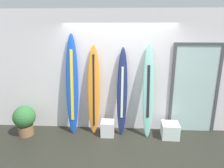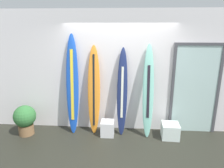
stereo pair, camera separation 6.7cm
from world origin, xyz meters
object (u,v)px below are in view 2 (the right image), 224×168
surfboard_sunset (94,91)px  display_block_left (108,128)px  surfboard_cobalt (72,86)px  surfboard_seafoam (148,92)px  surfboard_navy (122,92)px  potted_plant (25,119)px  glass_door (195,88)px  display_block_center (170,131)px

surfboard_sunset → display_block_left: size_ratio=5.89×
display_block_left → surfboard_cobalt: bearing=169.0°
surfboard_seafoam → display_block_left: (-0.90, -0.13, -0.85)m
surfboard_cobalt → surfboard_sunset: size_ratio=1.12×
surfboard_navy → potted_plant: size_ratio=2.84×
surfboard_sunset → glass_door: glass_door is taller
potted_plant → surfboard_navy: bearing=6.2°
surfboard_cobalt → potted_plant: size_ratio=3.25×
surfboard_navy → surfboard_seafoam: (0.58, -0.03, 0.03)m
surfboard_cobalt → surfboard_navy: 1.14m
potted_plant → surfboard_cobalt: bearing=12.7°
display_block_left → display_block_center: display_block_left is taller
surfboard_navy → glass_door: glass_door is taller
surfboard_navy → surfboard_seafoam: 0.58m
surfboard_cobalt → potted_plant: surfboard_cobalt is taller
surfboard_seafoam → potted_plant: (-2.78, -0.21, -0.63)m
surfboard_navy → display_block_left: surfboard_navy is taller
display_block_left → display_block_center: 1.41m
glass_door → surfboard_seafoam: bearing=-168.6°
surfboard_cobalt → surfboard_navy: size_ratio=1.15×
display_block_center → potted_plant: (-3.30, -0.08, 0.23)m
surfboard_sunset → surfboard_seafoam: size_ratio=0.98×
surfboard_seafoam → display_block_center: bearing=-14.4°
glass_door → surfboard_sunset: bearing=-175.9°
surfboard_sunset → display_block_left: surfboard_sunset is taller
surfboard_navy → surfboard_seafoam: size_ratio=0.96×
surfboard_cobalt → surfboard_sunset: (0.49, 0.02, -0.13)m
surfboard_navy → potted_plant: bearing=-173.8°
surfboard_sunset → display_block_left: bearing=-29.1°
surfboard_sunset → display_block_center: size_ratio=5.21×
display_block_left → display_block_center: bearing=-0.3°
surfboard_cobalt → glass_door: (2.78, 0.18, -0.05)m
surfboard_sunset → surfboard_seafoam: surfboard_seafoam is taller
surfboard_cobalt → surfboard_navy: bearing=-0.1°
surfboard_navy → glass_door: (1.65, 0.19, 0.08)m
display_block_left → glass_door: glass_door is taller
surfboard_seafoam → potted_plant: size_ratio=2.95×
surfboard_cobalt → surfboard_seafoam: bearing=-1.1°
surfboard_sunset → glass_door: bearing=4.1°
surfboard_cobalt → surfboard_sunset: surfboard_cobalt is taller
surfboard_navy → display_block_left: size_ratio=5.77×
surfboard_sunset → glass_door: (2.29, 0.16, 0.07)m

